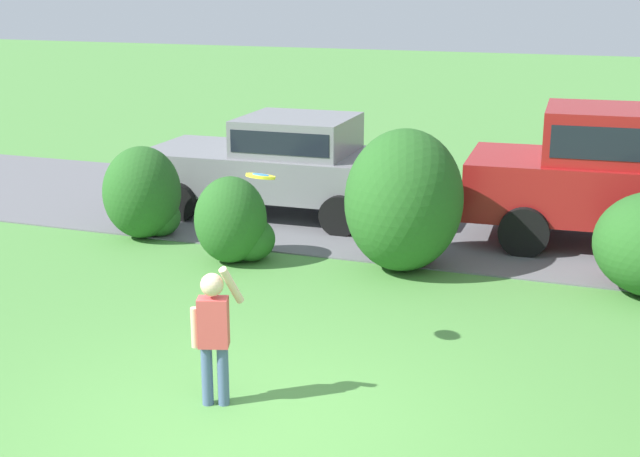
# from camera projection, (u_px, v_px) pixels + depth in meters

# --- Properties ---
(ground_plane) EXTENTS (80.00, 80.00, 0.00)m
(ground_plane) POSITION_uv_depth(u_px,v_px,m) (249.00, 431.00, 7.34)
(ground_plane) COLOR #518E42
(driveway_strip) EXTENTS (28.00, 4.40, 0.02)m
(driveway_strip) POSITION_uv_depth(u_px,v_px,m) (437.00, 224.00, 13.53)
(driveway_strip) COLOR slate
(driveway_strip) RESTS_ON ground
(shrub_near_tree) EXTENTS (1.09, 1.18, 1.33)m
(shrub_near_tree) POSITION_uv_depth(u_px,v_px,m) (144.00, 195.00, 12.71)
(shrub_near_tree) COLOR #286023
(shrub_near_tree) RESTS_ON ground
(shrub_centre_left) EXTENTS (1.01, 0.97, 1.15)m
(shrub_centre_left) POSITION_uv_depth(u_px,v_px,m) (235.00, 223.00, 11.62)
(shrub_centre_left) COLOR #286023
(shrub_centre_left) RESTS_ON ground
(shrub_centre) EXTENTS (1.49, 1.71, 1.82)m
(shrub_centre) POSITION_uv_depth(u_px,v_px,m) (404.00, 200.00, 11.22)
(shrub_centre) COLOR #286023
(shrub_centre) RESTS_ON ground
(parked_sedan) EXTENTS (4.46, 2.20, 1.56)m
(parked_sedan) POSITION_uv_depth(u_px,v_px,m) (285.00, 161.00, 13.93)
(parked_sedan) COLOR gray
(parked_sedan) RESTS_ON ground
(parked_suv) EXTENTS (4.81, 2.34, 1.92)m
(parked_suv) POSITION_uv_depth(u_px,v_px,m) (636.00, 170.00, 12.17)
(parked_suv) COLOR maroon
(parked_suv) RESTS_ON ground
(child_thrower) EXTENTS (0.40, 0.35, 1.29)m
(child_thrower) POSITION_uv_depth(u_px,v_px,m) (214.00, 328.00, 7.61)
(child_thrower) COLOR #4C608C
(child_thrower) RESTS_ON ground
(frisbee) EXTENTS (0.28, 0.28, 0.09)m
(frisbee) POSITION_uv_depth(u_px,v_px,m) (261.00, 176.00, 8.25)
(frisbee) COLOR yellow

